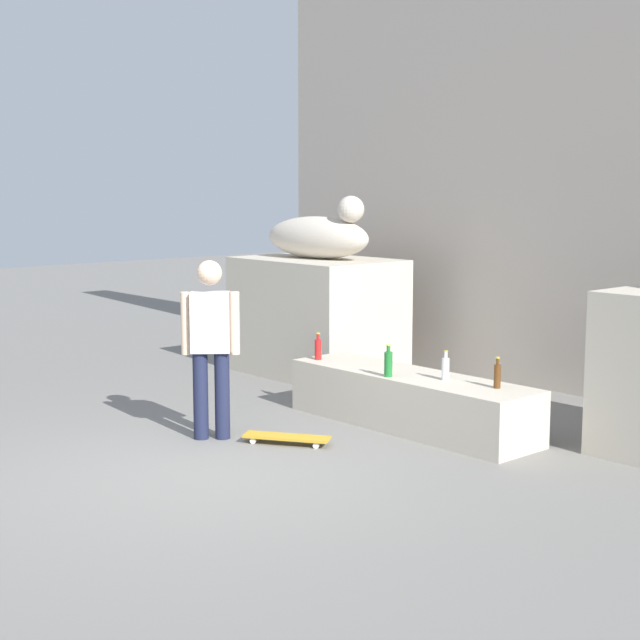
{
  "coord_description": "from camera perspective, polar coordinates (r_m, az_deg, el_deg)",
  "views": [
    {
      "loc": [
        6.28,
        -4.4,
        2.36
      ],
      "look_at": [
        -0.38,
        1.51,
        1.1
      ],
      "focal_mm": 54.04,
      "sensor_mm": 36.0,
      "label": 1
    }
  ],
  "objects": [
    {
      "name": "ledge_block",
      "position": [
        9.46,
        5.39,
        -4.77
      ],
      "size": [
        2.73,
        0.73,
        0.53
      ],
      "primitive_type": "cube",
      "color": "beige",
      "rests_on": "ground_plane"
    },
    {
      "name": "statue_reclining_left",
      "position": [
        11.88,
        -0.04,
        5.02
      ],
      "size": [
        1.65,
        0.71,
        0.78
      ],
      "rotation": [
        0.0,
        0.0,
        0.1
      ],
      "color": "beige",
      "rests_on": "pedestal_left"
    },
    {
      "name": "pedestal_left",
      "position": [
        12.0,
        -0.17,
        0.22
      ],
      "size": [
        1.97,
        1.37,
        1.45
      ],
      "primitive_type": "cube",
      "color": "beige",
      "rests_on": "ground_plane"
    },
    {
      "name": "skateboard",
      "position": [
        8.86,
        -1.99,
        -6.96
      ],
      "size": [
        0.78,
        0.6,
        0.08
      ],
      "rotation": [
        0.0,
        0.0,
        0.58
      ],
      "color": "gold",
      "rests_on": "ground_plane"
    },
    {
      "name": "bottle_green",
      "position": [
        9.23,
        4.06,
        -2.57
      ],
      "size": [
        0.08,
        0.08,
        0.31
      ],
      "color": "#1E722D",
      "rests_on": "ledge_block"
    },
    {
      "name": "ground_plane",
      "position": [
        8.02,
        -6.38,
        -9.1
      ],
      "size": [
        40.0,
        40.0,
        0.0
      ],
      "primitive_type": "plane",
      "color": "slate"
    },
    {
      "name": "bottle_red",
      "position": [
        10.1,
        -0.11,
        -1.71
      ],
      "size": [
        0.07,
        0.07,
        0.29
      ],
      "color": "red",
      "rests_on": "ledge_block"
    },
    {
      "name": "facade_wall",
      "position": [
        11.41,
        15.21,
        11.63
      ],
      "size": [
        9.1,
        0.6,
        6.25
      ],
      "primitive_type": "cube",
      "color": "#B8AC9F",
      "rests_on": "ground_plane"
    },
    {
      "name": "bottle_brown",
      "position": [
        8.84,
        10.45,
        -3.25
      ],
      "size": [
        0.06,
        0.06,
        0.29
      ],
      "color": "#593314",
      "rests_on": "ledge_block"
    },
    {
      "name": "skater",
      "position": [
        8.93,
        -6.5,
        -1.26
      ],
      "size": [
        0.38,
        0.44,
        1.67
      ],
      "rotation": [
        0.0,
        0.0,
        0.89
      ],
      "color": "#1E233F",
      "rests_on": "ground_plane"
    },
    {
      "name": "bottle_clear",
      "position": [
        9.13,
        7.44,
        -2.84
      ],
      "size": [
        0.07,
        0.07,
        0.28
      ],
      "color": "silver",
      "rests_on": "ledge_block"
    }
  ]
}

